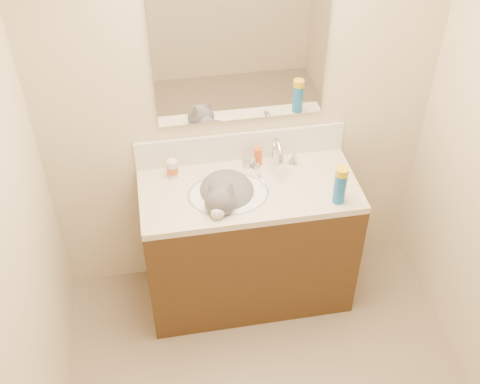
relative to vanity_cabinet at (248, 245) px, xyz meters
name	(u,v)px	position (x,y,z in m)	size (l,w,h in m)	color
room_shell	(302,227)	(0.00, -0.97, 1.08)	(2.24, 2.54, 2.52)	beige
vanity_cabinet	(248,245)	(0.00, 0.00, 0.00)	(1.20, 0.55, 0.82)	#3F2711
counter_slab	(249,190)	(0.00, 0.00, 0.43)	(1.20, 0.55, 0.04)	beige
basin	(229,203)	(-0.12, -0.03, 0.38)	(0.45, 0.36, 0.14)	white
faucet	(276,157)	(0.18, 0.14, 0.54)	(0.28, 0.20, 0.21)	silver
cat	(226,197)	(-0.13, -0.03, 0.43)	(0.42, 0.48, 0.34)	#545154
backsplash	(241,146)	(0.00, 0.26, 0.54)	(1.20, 0.02, 0.18)	silver
mirror	(241,52)	(0.00, 0.26, 1.13)	(0.90, 0.02, 0.80)	white
pill_bottle	(172,168)	(-0.40, 0.17, 0.50)	(0.06, 0.06, 0.11)	silver
pill_label	(172,169)	(-0.40, 0.17, 0.50)	(0.07, 0.07, 0.04)	#D55723
silver_jar	(246,163)	(0.02, 0.19, 0.48)	(0.05, 0.05, 0.06)	#B7B7BC
amber_bottle	(258,157)	(0.09, 0.19, 0.51)	(0.04, 0.04, 0.11)	#CD5018
toothbrush	(260,176)	(0.08, 0.08, 0.46)	(0.02, 0.15, 0.01)	silver
toothbrush_head	(260,176)	(0.08, 0.08, 0.46)	(0.02, 0.03, 0.02)	#679EDC
spray_can	(340,188)	(0.44, -0.19, 0.54)	(0.07, 0.07, 0.18)	#1863AB
spray_cap	(342,172)	(0.44, -0.19, 0.65)	(0.07, 0.07, 0.04)	gold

